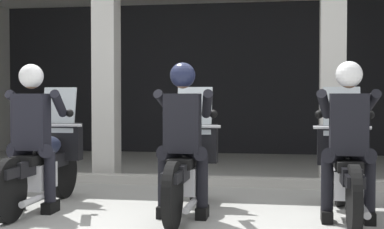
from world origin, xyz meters
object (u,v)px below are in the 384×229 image
motorcycle_right (345,168)px  motorcycle_left (44,162)px  motorcycle_center (188,166)px  police_officer_right (348,127)px  police_officer_center (183,126)px  police_officer_left (32,125)px

motorcycle_right → motorcycle_left: bearing=-175.0°
motorcycle_left → motorcycle_right: 3.28m
motorcycle_center → motorcycle_right: (1.64, 0.04, 0.00)m
motorcycle_left → motorcycle_center: same height
motorcycle_left → police_officer_right: bearing=-1.4°
police_officer_center → police_officer_right: size_ratio=1.00×
motorcycle_center → motorcycle_left: bearing=-179.5°
motorcycle_left → police_officer_center: size_ratio=1.29×
motorcycle_left → motorcycle_center: 1.64m
police_officer_right → motorcycle_left: bearing=-180.0°
motorcycle_right → police_officer_right: police_officer_right is taller
motorcycle_center → police_officer_center: bearing=-89.5°
motorcycle_center → police_officer_right: police_officer_right is taller
motorcycle_center → motorcycle_right: size_ratio=1.00×
police_officer_center → police_officer_left: bearing=-179.5°
motorcycle_center → police_officer_center: 0.52m
police_officer_left → motorcycle_right: police_officer_left is taller
police_officer_right → motorcycle_right: bearing=94.2°
motorcycle_center → police_officer_center: police_officer_center is taller
motorcycle_right → police_officer_right: (-0.00, -0.28, 0.44)m
police_officer_left → police_officer_center: (1.64, -0.01, 0.00)m
police_officer_center → police_officer_right: same height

